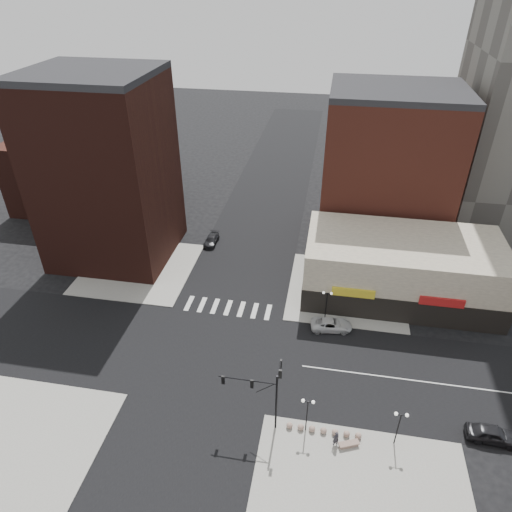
# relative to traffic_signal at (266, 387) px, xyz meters

# --- Properties ---
(ground) EXTENTS (240.00, 240.00, 0.00)m
(ground) POSITION_rel_traffic_signal_xyz_m (-7.24, 7.83, -4.96)
(ground) COLOR black
(ground) RESTS_ON ground
(road_ew) EXTENTS (200.00, 14.00, 0.02)m
(road_ew) POSITION_rel_traffic_signal_xyz_m (-7.24, 7.83, -4.95)
(road_ew) COLOR black
(road_ew) RESTS_ON ground
(road_ns) EXTENTS (14.00, 200.00, 0.02)m
(road_ns) POSITION_rel_traffic_signal_xyz_m (-7.24, 7.83, -4.95)
(road_ns) COLOR black
(road_ns) RESTS_ON ground
(sidewalk_nw) EXTENTS (15.00, 15.00, 0.12)m
(sidewalk_nw) POSITION_rel_traffic_signal_xyz_m (-21.74, 22.33, -4.90)
(sidewalk_nw) COLOR gray
(sidewalk_nw) RESTS_ON ground
(sidewalk_ne) EXTENTS (15.00, 15.00, 0.12)m
(sidewalk_ne) POSITION_rel_traffic_signal_xyz_m (7.26, 22.33, -4.90)
(sidewalk_ne) COLOR gray
(sidewalk_ne) RESTS_ON ground
(sidewalk_se) EXTENTS (18.00, 14.00, 0.12)m
(sidewalk_se) POSITION_rel_traffic_signal_xyz_m (8.76, -6.17, -4.90)
(sidewalk_se) COLOR gray
(sidewalk_se) RESTS_ON ground
(sidewalk_sw) EXTENTS (15.00, 15.00, 0.12)m
(sidewalk_sw) POSITION_rel_traffic_signal_xyz_m (-21.74, -6.67, -4.90)
(sidewalk_sw) COLOR gray
(sidewalk_sw) RESTS_ON ground
(building_nw) EXTENTS (16.00, 15.00, 25.00)m
(building_nw) POSITION_rel_traffic_signal_xyz_m (-26.24, 26.33, 7.54)
(building_nw) COLOR #331510
(building_nw) RESTS_ON ground
(building_nw_low) EXTENTS (20.00, 18.00, 12.00)m
(building_nw_low) POSITION_rel_traffic_signal_xyz_m (-39.24, 41.83, 1.04)
(building_nw_low) COLOR #331510
(building_nw_low) RESTS_ON ground
(building_ne_midrise) EXTENTS (18.00, 15.00, 22.00)m
(building_ne_midrise) POSITION_rel_traffic_signal_xyz_m (11.76, 37.33, 6.04)
(building_ne_midrise) COLOR maroon
(building_ne_midrise) RESTS_ON ground
(building_ne_row) EXTENTS (24.20, 12.20, 8.00)m
(building_ne_row) POSITION_rel_traffic_signal_xyz_m (13.76, 22.83, -1.66)
(building_ne_row) COLOR beige
(building_ne_row) RESTS_ON ground
(traffic_signal) EXTENTS (5.59, 3.09, 7.77)m
(traffic_signal) POSITION_rel_traffic_signal_xyz_m (0.00, 0.00, 0.00)
(traffic_signal) COLOR black
(traffic_signal) RESTS_ON ground
(street_lamp_se_a) EXTENTS (1.22, 0.32, 4.16)m
(street_lamp_se_a) POSITION_rel_traffic_signal_xyz_m (3.76, -0.17, -1.67)
(street_lamp_se_a) COLOR black
(street_lamp_se_a) RESTS_ON sidewalk_se
(street_lamp_se_b) EXTENTS (1.22, 0.32, 4.16)m
(street_lamp_se_b) POSITION_rel_traffic_signal_xyz_m (11.76, -0.17, -1.67)
(street_lamp_se_b) COLOR black
(street_lamp_se_b) RESTS_ON sidewalk_se
(street_lamp_ne) EXTENTS (1.22, 0.32, 4.16)m
(street_lamp_ne) POSITION_rel_traffic_signal_xyz_m (4.76, 15.83, -1.67)
(street_lamp_ne) COLOR black
(street_lamp_ne) RESTS_ON sidewalk_ne
(bollard_row) EXTENTS (6.89, 0.59, 0.59)m
(bollard_row) POSITION_rel_traffic_signal_xyz_m (5.41, -0.17, -4.55)
(bollard_row) COLOR gray
(bollard_row) RESTS_ON sidewalk_se
(white_suv) EXTENTS (5.10, 2.87, 1.35)m
(white_suv) POSITION_rel_traffic_signal_xyz_m (5.57, 14.33, -4.29)
(white_suv) COLOR silver
(white_suv) RESTS_ON ground
(dark_sedan_east) EXTENTS (4.68, 2.07, 1.57)m
(dark_sedan_east) POSITION_rel_traffic_signal_xyz_m (20.48, 1.83, -4.18)
(dark_sedan_east) COLOR black
(dark_sedan_east) RESTS_ON ground
(dark_sedan_north) EXTENTS (1.81, 4.30, 1.24)m
(dark_sedan_north) POSITION_rel_traffic_signal_xyz_m (-13.33, 30.75, -4.34)
(dark_sedan_north) COLOR black
(dark_sedan_north) RESTS_ON ground
(pedestrian) EXTENTS (0.74, 0.65, 1.70)m
(pedestrian) POSITION_rel_traffic_signal_xyz_m (6.51, -1.23, -3.99)
(pedestrian) COLOR #28262C
(pedestrian) RESTS_ON sidewalk_se
(stone_bench) EXTENTS (1.95, 1.24, 0.44)m
(stone_bench) POSITION_rel_traffic_signal_xyz_m (7.72, -1.17, -4.61)
(stone_bench) COLOR #8D7061
(stone_bench) RESTS_ON sidewalk_se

